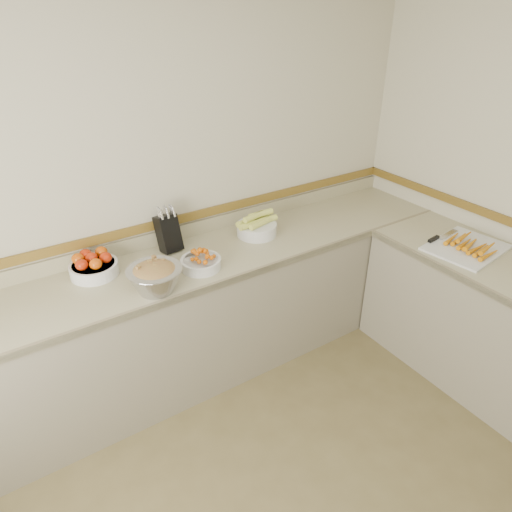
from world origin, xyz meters
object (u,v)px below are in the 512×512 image
corn_bowl (257,226)px  cutting_board (467,246)px  knife_block (168,232)px  tomato_bowl (93,266)px  cherry_tomato_bowl (201,262)px  rhubarb_bowl (155,277)px

corn_bowl → cutting_board: (1.06, -0.95, -0.04)m
knife_block → tomato_bowl: bearing=-175.3°
knife_block → cutting_board: 1.98m
cherry_tomato_bowl → rhubarb_bowl: 0.34m
rhubarb_bowl → tomato_bowl: bearing=123.2°
corn_bowl → cutting_board: size_ratio=0.56×
tomato_bowl → cherry_tomato_bowl: tomato_bowl is taller
rhubarb_bowl → knife_block: bearing=57.5°
knife_block → cherry_tomato_bowl: knife_block is taller
tomato_bowl → cherry_tomato_bowl: 0.64m
knife_block → corn_bowl: (0.61, -0.13, -0.07)m
tomato_bowl → rhubarb_bowl: (0.24, -0.37, 0.03)m
tomato_bowl → corn_bowl: 1.12m
knife_block → rhubarb_bowl: knife_block is taller
tomato_bowl → corn_bowl: corn_bowl is taller
corn_bowl → rhubarb_bowl: size_ratio=0.99×
corn_bowl → cutting_board: 1.42m
rhubarb_bowl → cherry_tomato_bowl: bearing=15.0°
knife_block → tomato_bowl: (-0.51, -0.04, -0.07)m
knife_block → cutting_board: bearing=-32.9°
corn_bowl → cherry_tomato_bowl: bearing=-159.9°
rhubarb_bowl → corn_bowl: bearing=18.2°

